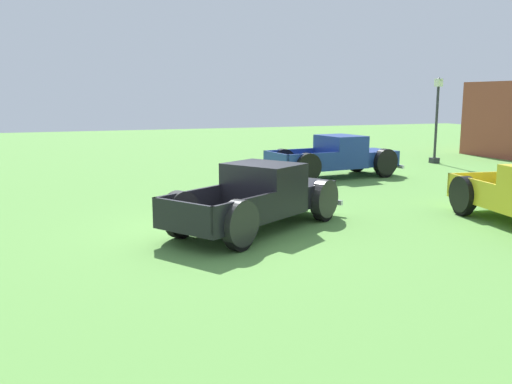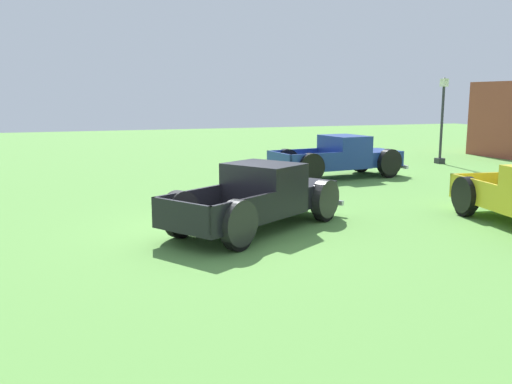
# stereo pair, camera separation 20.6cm
# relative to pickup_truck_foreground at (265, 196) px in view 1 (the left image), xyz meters

# --- Properties ---
(ground_plane) EXTENTS (80.00, 80.00, 0.00)m
(ground_plane) POSITION_rel_pickup_truck_foreground_xyz_m (0.18, -1.08, -0.74)
(ground_plane) COLOR #5B9342
(pickup_truck_foreground) EXTENTS (4.18, 5.25, 1.55)m
(pickup_truck_foreground) POSITION_rel_pickup_truck_foreground_xyz_m (0.00, 0.00, 0.00)
(pickup_truck_foreground) COLOR black
(pickup_truck_foreground) RESTS_ON ground_plane
(pickup_truck_behind_right) EXTENTS (2.57, 5.51, 1.63)m
(pickup_truck_behind_right) POSITION_rel_pickup_truck_foreground_xyz_m (-6.60, 5.89, 0.04)
(pickup_truck_behind_right) COLOR navy
(pickup_truck_behind_right) RESTS_ON ground_plane
(lamp_post_near) EXTENTS (0.36, 0.36, 4.00)m
(lamp_post_near) POSITION_rel_pickup_truck_foreground_xyz_m (-8.98, 12.28, 1.36)
(lamp_post_near) COLOR #2D2D33
(lamp_post_near) RESTS_ON ground_plane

